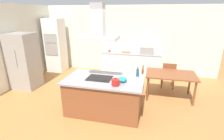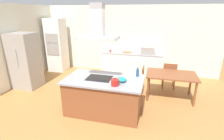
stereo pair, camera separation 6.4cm
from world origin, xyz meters
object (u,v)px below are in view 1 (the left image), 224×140
Objects in this scene: cutting_board at (126,52)px; dining_table at (171,76)px; countertop_microwave at (147,50)px; wall_oven_stack at (56,45)px; refrigerator at (24,61)px; coffee_mug_red at (109,51)px; range_hood at (98,28)px; cooktop at (100,78)px; chair_facing_back_wall at (168,74)px; mixing_bowl at (122,79)px; olive_oil_bottle at (138,73)px; chair_at_left_end at (139,79)px; tea_kettle at (116,82)px.

dining_table is at bearing -47.30° from cutting_board.
wall_oven_stack is (-3.78, -0.23, 0.06)m from countertop_microwave.
refrigerator is (-3.86, -2.06, -0.13)m from countertop_microwave.
range_hood reaches higher than coffee_mug_red.
countertop_microwave is 0.82m from cutting_board.
countertop_microwave is (1.00, 2.88, 0.13)m from cooktop.
countertop_microwave is at bearing 28.09° from refrigerator.
wall_oven_stack is 2.47× the size of chair_facing_back_wall.
countertop_microwave is (0.42, 2.96, 0.08)m from mixing_bowl.
countertop_microwave is 0.23× the size of wall_oven_stack.
cooktop is at bearing -146.02° from dining_table.
mixing_bowl is at bearing -133.08° from dining_table.
wall_oven_stack is at bearing -174.54° from cutting_board.
range_hood reaches higher than olive_oil_bottle.
cutting_board is 0.38× the size of range_hood.
olive_oil_bottle is 1.26m from dining_table.
chair_at_left_end is (0.68, -1.73, -0.40)m from cutting_board.
cooktop is 2.90m from coffee_mug_red.
cooktop is 1.76× the size of cutting_board.
tea_kettle is at bearing -33.86° from cooktop.
range_hood is at bearing -157.55° from olive_oil_bottle.
countertop_microwave is at bearing 80.75° from tea_kettle.
refrigerator is (-3.75, 0.45, -0.09)m from olive_oil_bottle.
wall_oven_stack is at bearing -176.46° from countertop_microwave.
dining_table is at bearing -64.97° from countertop_microwave.
olive_oil_bottle is at bearing -6.88° from refrigerator.
tea_kettle is (0.47, -0.32, 0.07)m from cooktop.
chair_at_left_end is 1.00× the size of chair_facing_back_wall.
dining_table is at bearing 43.04° from olive_oil_bottle.
coffee_mug_red is 0.10× the size of chair_facing_back_wall.
countertop_microwave reaches higher than olive_oil_bottle.
olive_oil_bottle is 4.32m from wall_oven_stack.
tea_kettle is at bearing -84.88° from cutting_board.
tea_kettle is 1.08× the size of mixing_bowl.
wall_oven_stack is 1.57× the size of dining_table.
olive_oil_bottle is at bearing -74.62° from cutting_board.
coffee_mug_red is 3.13m from refrigerator.
olive_oil_bottle is 0.26× the size of chair_facing_back_wall.
wall_oven_stack is 1.21× the size of refrigerator.
range_hood is at bearing 171.82° from mixing_bowl.
tea_kettle is 0.67× the size of cutting_board.
olive_oil_bottle is at bearing 22.45° from range_hood.
coffee_mug_red is (-0.49, 2.86, 0.04)m from cooktop.
mixing_bowl is 0.24× the size of chair_facing_back_wall.
range_hood is at bearing -93.58° from cutting_board.
dining_table is (0.78, -1.68, -0.37)m from countertop_microwave.
cutting_board is 0.24× the size of dining_table.
olive_oil_bottle reaches higher than mixing_bowl.
range_hood reaches higher than countertop_microwave.
chair_facing_back_wall is at bearing -23.63° from coffee_mug_red.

